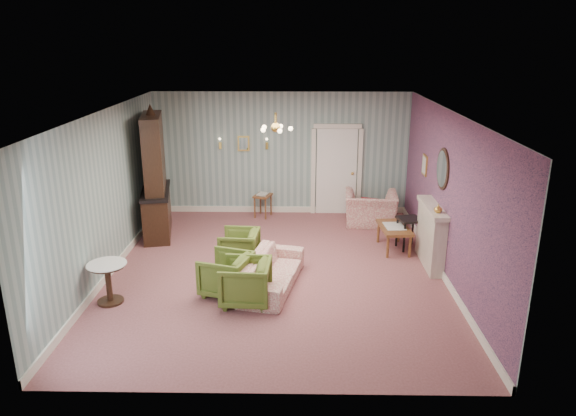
{
  "coord_description": "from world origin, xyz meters",
  "views": [
    {
      "loc": [
        0.36,
        -8.95,
        4.12
      ],
      "look_at": [
        0.2,
        0.4,
        1.1
      ],
      "focal_mm": 33.4,
      "sensor_mm": 36.0,
      "label": 1
    }
  ],
  "objects_px": {
    "dresser": "(154,173)",
    "side_table_black": "(409,233)",
    "sofa_chintz": "(272,266)",
    "fireplace": "(431,235)",
    "olive_chair_c": "(239,245)",
    "coffee_table": "(394,238)",
    "olive_chair_b": "(226,272)",
    "olive_chair_a": "(245,280)",
    "wingback_chair": "(371,203)",
    "pedestal_table": "(109,283)"
  },
  "relations": [
    {
      "from": "dresser",
      "to": "fireplace",
      "type": "xyz_separation_m",
      "value": [
        5.51,
        -1.55,
        -0.79
      ]
    },
    {
      "from": "olive_chair_c",
      "to": "side_table_black",
      "type": "distance_m",
      "value": 3.42
    },
    {
      "from": "dresser",
      "to": "side_table_black",
      "type": "distance_m",
      "value": 5.42
    },
    {
      "from": "coffee_table",
      "to": "side_table_black",
      "type": "xyz_separation_m",
      "value": [
        0.3,
        0.05,
        0.08
      ]
    },
    {
      "from": "olive_chair_a",
      "to": "fireplace",
      "type": "xyz_separation_m",
      "value": [
        3.31,
        1.59,
        0.18
      ]
    },
    {
      "from": "olive_chair_c",
      "to": "olive_chair_b",
      "type": "bearing_deg",
      "value": 0.72
    },
    {
      "from": "olive_chair_a",
      "to": "olive_chair_b",
      "type": "distance_m",
      "value": 0.48
    },
    {
      "from": "olive_chair_c",
      "to": "wingback_chair",
      "type": "bearing_deg",
      "value": 133.54
    },
    {
      "from": "sofa_chintz",
      "to": "wingback_chair",
      "type": "relative_size",
      "value": 1.67
    },
    {
      "from": "wingback_chair",
      "to": "pedestal_table",
      "type": "bearing_deg",
      "value": 44.15
    },
    {
      "from": "dresser",
      "to": "fireplace",
      "type": "relative_size",
      "value": 1.96
    },
    {
      "from": "olive_chair_a",
      "to": "side_table_black",
      "type": "distance_m",
      "value": 3.87
    },
    {
      "from": "olive_chair_a",
      "to": "wingback_chair",
      "type": "xyz_separation_m",
      "value": [
        2.49,
        3.82,
        0.11
      ]
    },
    {
      "from": "wingback_chair",
      "to": "pedestal_table",
      "type": "height_order",
      "value": "wingback_chair"
    },
    {
      "from": "coffee_table",
      "to": "side_table_black",
      "type": "height_order",
      "value": "side_table_black"
    },
    {
      "from": "olive_chair_b",
      "to": "fireplace",
      "type": "relative_size",
      "value": 0.55
    },
    {
      "from": "olive_chair_b",
      "to": "pedestal_table",
      "type": "bearing_deg",
      "value": -61.7
    },
    {
      "from": "wingback_chair",
      "to": "fireplace",
      "type": "distance_m",
      "value": 2.37
    },
    {
      "from": "pedestal_table",
      "to": "wingback_chair",
      "type": "bearing_deg",
      "value": 39.34
    },
    {
      "from": "wingback_chair",
      "to": "coffee_table",
      "type": "height_order",
      "value": "wingback_chair"
    },
    {
      "from": "wingback_chair",
      "to": "pedestal_table",
      "type": "xyz_separation_m",
      "value": [
        -4.69,
        -3.84,
        -0.16
      ]
    },
    {
      "from": "olive_chair_a",
      "to": "olive_chair_c",
      "type": "relative_size",
      "value": 1.11
    },
    {
      "from": "olive_chair_c",
      "to": "coffee_table",
      "type": "xyz_separation_m",
      "value": [
        3.03,
        0.73,
        -0.11
      ]
    },
    {
      "from": "olive_chair_c",
      "to": "fireplace",
      "type": "height_order",
      "value": "fireplace"
    },
    {
      "from": "olive_chair_a",
      "to": "coffee_table",
      "type": "bearing_deg",
      "value": 132.97
    },
    {
      "from": "fireplace",
      "to": "side_table_black",
      "type": "height_order",
      "value": "fireplace"
    },
    {
      "from": "olive_chair_b",
      "to": "pedestal_table",
      "type": "xyz_separation_m",
      "value": [
        -1.85,
        -0.35,
        -0.04
      ]
    },
    {
      "from": "pedestal_table",
      "to": "fireplace",
      "type": "bearing_deg",
      "value": 16.35
    },
    {
      "from": "olive_chair_a",
      "to": "olive_chair_c",
      "type": "xyz_separation_m",
      "value": [
        -0.26,
        1.59,
        -0.04
      ]
    },
    {
      "from": "side_table_black",
      "to": "olive_chair_c",
      "type": "bearing_deg",
      "value": -166.93
    },
    {
      "from": "fireplace",
      "to": "side_table_black",
      "type": "bearing_deg",
      "value": 107.78
    },
    {
      "from": "olive_chair_a",
      "to": "coffee_table",
      "type": "relative_size",
      "value": 0.81
    },
    {
      "from": "olive_chair_a",
      "to": "sofa_chintz",
      "type": "relative_size",
      "value": 0.41
    },
    {
      "from": "side_table_black",
      "to": "sofa_chintz",
      "type": "bearing_deg",
      "value": -146.64
    },
    {
      "from": "wingback_chair",
      "to": "dresser",
      "type": "relative_size",
      "value": 0.42
    },
    {
      "from": "coffee_table",
      "to": "fireplace",
      "type": "bearing_deg",
      "value": -52.68
    },
    {
      "from": "olive_chair_a",
      "to": "sofa_chintz",
      "type": "height_order",
      "value": "olive_chair_a"
    },
    {
      "from": "olive_chair_b",
      "to": "olive_chair_c",
      "type": "relative_size",
      "value": 1.07
    },
    {
      "from": "coffee_table",
      "to": "pedestal_table",
      "type": "height_order",
      "value": "pedestal_table"
    },
    {
      "from": "olive_chair_a",
      "to": "fireplace",
      "type": "relative_size",
      "value": 0.57
    },
    {
      "from": "sofa_chintz",
      "to": "dresser",
      "type": "xyz_separation_m",
      "value": [
        -2.59,
        2.54,
        1.0
      ]
    },
    {
      "from": "olive_chair_b",
      "to": "dresser",
      "type": "distance_m",
      "value": 3.51
    },
    {
      "from": "olive_chair_b",
      "to": "side_table_black",
      "type": "bearing_deg",
      "value": 138.51
    },
    {
      "from": "dresser",
      "to": "side_table_black",
      "type": "bearing_deg",
      "value": -19.96
    },
    {
      "from": "olive_chair_b",
      "to": "side_table_black",
      "type": "xyz_separation_m",
      "value": [
        3.42,
        2.04,
        -0.06
      ]
    },
    {
      "from": "olive_chair_b",
      "to": "dresser",
      "type": "height_order",
      "value": "dresser"
    },
    {
      "from": "olive_chair_a",
      "to": "wingback_chair",
      "type": "bearing_deg",
      "value": 149.93
    },
    {
      "from": "pedestal_table",
      "to": "olive_chair_a",
      "type": "bearing_deg",
      "value": 0.57
    },
    {
      "from": "dresser",
      "to": "pedestal_table",
      "type": "distance_m",
      "value": 3.33
    },
    {
      "from": "wingback_chair",
      "to": "coffee_table",
      "type": "relative_size",
      "value": 1.18
    }
  ]
}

